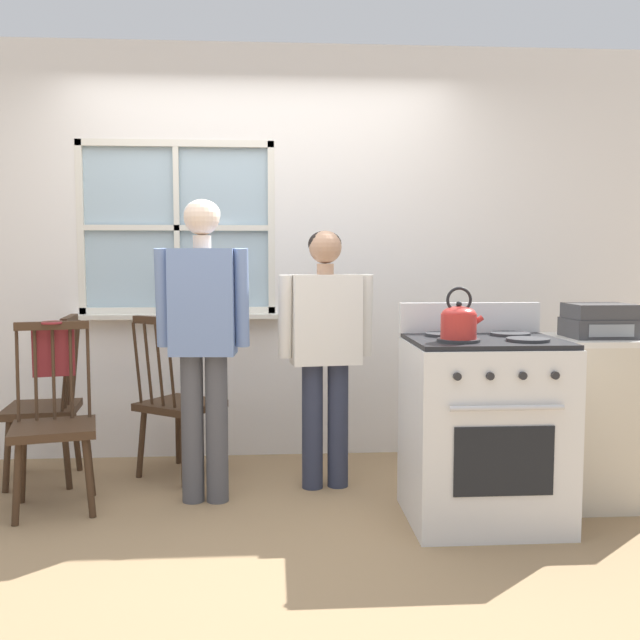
# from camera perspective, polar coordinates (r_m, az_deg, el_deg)

# --- Properties ---
(ground_plane) EXTENTS (16.00, 16.00, 0.00)m
(ground_plane) POSITION_cam_1_polar(r_m,az_deg,el_deg) (3.59, -4.97, -16.61)
(ground_plane) COLOR #937551
(wall_back) EXTENTS (6.40, 0.16, 2.70)m
(wall_back) POSITION_cam_1_polar(r_m,az_deg,el_deg) (4.74, -4.38, 5.18)
(wall_back) COLOR white
(wall_back) RESTS_ON ground_plane
(chair_by_window) EXTENTS (0.50, 0.49, 0.98)m
(chair_by_window) POSITION_cam_1_polar(r_m,az_deg,el_deg) (4.02, -20.53, -8.01)
(chair_by_window) COLOR #3D2819
(chair_by_window) RESTS_ON ground_plane
(chair_near_wall) EXTENTS (0.57, 0.57, 0.98)m
(chair_near_wall) POSITION_cam_1_polar(r_m,az_deg,el_deg) (4.41, -11.32, -6.65)
(chair_near_wall) COLOR #3D2819
(chair_near_wall) RESTS_ON ground_plane
(chair_center_cluster) EXTENTS (0.45, 0.46, 0.98)m
(chair_center_cluster) POSITION_cam_1_polar(r_m,az_deg,el_deg) (4.53, -21.07, -6.59)
(chair_center_cluster) COLOR #3D2819
(chair_center_cluster) RESTS_ON ground_plane
(person_elderly_left) EXTENTS (0.50, 0.23, 1.63)m
(person_elderly_left) POSITION_cam_1_polar(r_m,az_deg,el_deg) (3.85, -9.33, -0.32)
(person_elderly_left) COLOR #4C4C51
(person_elderly_left) RESTS_ON ground_plane
(person_teen_center) EXTENTS (0.55, 0.26, 1.47)m
(person_teen_center) POSITION_cam_1_polar(r_m,az_deg,el_deg) (4.05, 0.42, -1.28)
(person_teen_center) COLOR #2D3347
(person_teen_center) RESTS_ON ground_plane
(stove) EXTENTS (0.75, 0.68, 1.08)m
(stove) POSITION_cam_1_polar(r_m,az_deg,el_deg) (3.70, 12.92, -8.40)
(stove) COLOR silver
(stove) RESTS_ON ground_plane
(kettle) EXTENTS (0.21, 0.17, 0.25)m
(kettle) POSITION_cam_1_polar(r_m,az_deg,el_deg) (3.44, 11.05, -0.07)
(kettle) COLOR red
(kettle) RESTS_ON stove
(potted_plant) EXTENTS (0.12, 0.12, 0.30)m
(potted_plant) POSITION_cam_1_polar(r_m,az_deg,el_deg) (4.70, -11.55, 1.49)
(potted_plant) COLOR #935B3D
(potted_plant) RESTS_ON wall_back
(handbag) EXTENTS (0.24, 0.22, 0.31)m
(handbag) POSITION_cam_1_polar(r_m,az_deg,el_deg) (4.19, -20.54, -2.33)
(handbag) COLOR maroon
(handbag) RESTS_ON chair_by_window
(side_counter) EXTENTS (0.55, 0.50, 0.90)m
(side_counter) POSITION_cam_1_polar(r_m,az_deg,el_deg) (4.16, 21.07, -7.43)
(side_counter) COLOR beige
(side_counter) RESTS_ON ground_plane
(stereo) EXTENTS (0.34, 0.29, 0.18)m
(stereo) POSITION_cam_1_polar(r_m,az_deg,el_deg) (4.07, 21.43, -0.07)
(stereo) COLOR #38383A
(stereo) RESTS_ON side_counter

